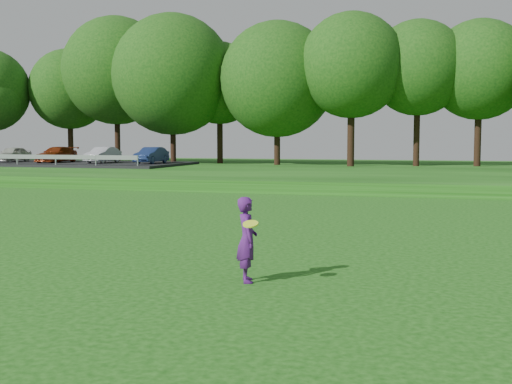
# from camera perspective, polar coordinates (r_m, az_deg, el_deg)

# --- Properties ---
(ground) EXTENTS (140.00, 140.00, 0.00)m
(ground) POSITION_cam_1_polar(r_m,az_deg,el_deg) (12.39, -16.76, -7.57)
(ground) COLOR #13450D
(ground) RESTS_ON ground
(berm) EXTENTS (130.00, 30.00, 0.60)m
(berm) POSITION_cam_1_polar(r_m,az_deg,el_deg) (44.68, 7.73, 1.77)
(berm) COLOR #13450D
(berm) RESTS_ON ground
(walking_path) EXTENTS (130.00, 1.60, 0.04)m
(walking_path) POSITION_cam_1_polar(r_m,az_deg,el_deg) (30.96, 3.85, -0.03)
(walking_path) COLOR gray
(walking_path) RESTS_ON ground
(treeline) EXTENTS (104.00, 7.00, 15.00)m
(treeline) POSITION_cam_1_polar(r_m,az_deg,el_deg) (48.89, 8.55, 11.17)
(treeline) COLOR #11410F
(treeline) RESTS_ON berm
(parking_lot) EXTENTS (24.00, 9.00, 1.38)m
(parking_lot) POSITION_cam_1_polar(r_m,az_deg,el_deg) (53.10, -19.69, 2.82)
(parking_lot) COLOR black
(parking_lot) RESTS_ON berm
(woman) EXTENTS (0.62, 0.90, 1.56)m
(woman) POSITION_cam_1_polar(r_m,az_deg,el_deg) (11.66, -0.81, -4.23)
(woman) COLOR #52186F
(woman) RESTS_ON ground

